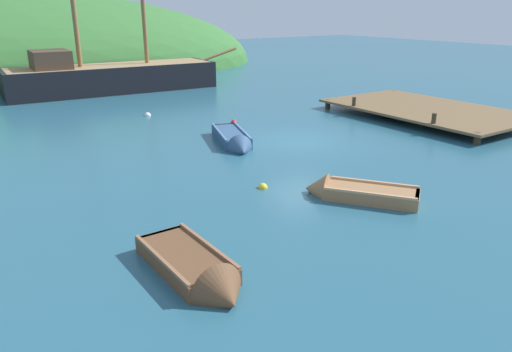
% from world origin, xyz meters
% --- Properties ---
extents(ground_plane, '(120.00, 120.00, 0.00)m').
position_xyz_m(ground_plane, '(0.00, 0.00, 0.00)').
color(ground_plane, '#285B70').
extents(dock, '(6.05, 9.74, 1.53)m').
position_xyz_m(dock, '(8.42, 0.00, 0.40)').
color(dock, brown).
rests_on(dock, ground).
extents(sailing_ship, '(16.16, 4.42, 12.93)m').
position_xyz_m(sailing_ship, '(-2.28, 16.97, 0.66)').
color(sailing_ship, black).
rests_on(sailing_ship, ground).
extents(rowboat_portside, '(2.79, 3.30, 1.04)m').
position_xyz_m(rowboat_portside, '(-2.71, -5.93, 0.12)').
color(rowboat_portside, '#9E7047').
rests_on(rowboat_portside, ground).
extents(rowboat_outer_right, '(2.24, 3.95, 1.02)m').
position_xyz_m(rowboat_outer_right, '(-2.53, 1.05, 0.15)').
color(rowboat_outer_right, '#335175').
rests_on(rowboat_outer_right, ground).
extents(rowboat_near_dock, '(1.24, 3.30, 1.14)m').
position_xyz_m(rowboat_near_dock, '(-8.62, -7.37, 0.12)').
color(rowboat_near_dock, brown).
rests_on(rowboat_near_dock, ground).
extents(buoy_yellow, '(0.30, 0.30, 0.30)m').
position_xyz_m(buoy_yellow, '(-4.45, -3.75, 0.00)').
color(buoy_yellow, yellow).
rests_on(buoy_yellow, ground).
extents(buoy_red, '(0.29, 0.29, 0.29)m').
position_xyz_m(buoy_red, '(-0.42, 4.46, 0.00)').
color(buoy_red, red).
rests_on(buoy_red, ground).
extents(buoy_white, '(0.34, 0.34, 0.34)m').
position_xyz_m(buoy_white, '(-3.29, 8.34, 0.00)').
color(buoy_white, white).
rests_on(buoy_white, ground).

